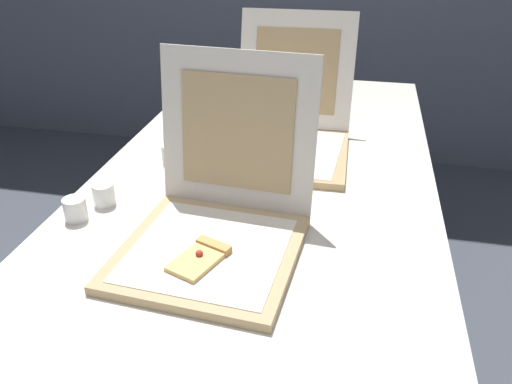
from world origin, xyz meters
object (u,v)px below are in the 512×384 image
cup_white_mid (171,154)px  cup_white_far (209,119)px  pizza_box_middle (287,134)px  cup_white_near_center (104,194)px  cup_white_near_left (75,209)px  table (260,198)px  pizza_box_front (215,224)px

cup_white_mid → cup_white_far: same height
pizza_box_middle → cup_white_near_center: pizza_box_middle is taller
pizza_box_middle → cup_white_near_left: 0.67m
table → cup_white_near_center: bearing=-152.6°
cup_white_near_left → cup_white_far: 0.66m
table → cup_white_mid: (-0.29, 0.07, 0.08)m
table → cup_white_mid: cup_white_mid is taller
pizza_box_middle → cup_white_near_center: bearing=-134.9°
table → pizza_box_middle: (0.04, 0.24, 0.10)m
table → cup_white_far: size_ratio=35.91×
table → cup_white_far: (-0.26, 0.37, 0.08)m
table → pizza_box_front: size_ratio=4.54×
cup_white_far → cup_white_near_left: bearing=-102.8°
pizza_box_front → pizza_box_middle: bearing=86.2°
table → cup_white_near_left: cup_white_near_left is taller
cup_white_near_left → cup_white_mid: (0.12, 0.35, 0.00)m
table → cup_white_near_center: size_ratio=35.91×
table → cup_white_far: cup_white_far is taller
table → cup_white_mid: size_ratio=35.91×
pizza_box_middle → cup_white_far: size_ratio=8.71×
table → pizza_box_middle: 0.26m
pizza_box_front → cup_white_far: size_ratio=7.90×
table → cup_white_near_center: cup_white_near_center is taller
cup_white_near_left → cup_white_near_center: size_ratio=1.00×
cup_white_far → pizza_box_middle: bearing=-24.3°
table → cup_white_mid: 0.31m
table → cup_white_far: 0.46m
pizza_box_middle → cup_white_near_left: (-0.44, -0.51, -0.03)m
table → pizza_box_front: pizza_box_front is taller
pizza_box_front → cup_white_mid: 0.46m
table → pizza_box_middle: pizza_box_middle is taller
cup_white_near_center → table: bearing=27.4°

